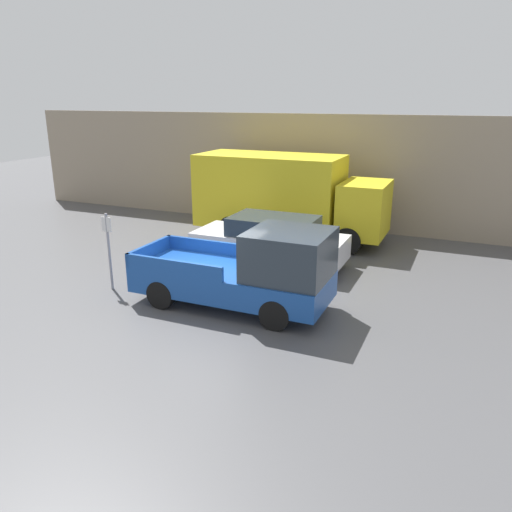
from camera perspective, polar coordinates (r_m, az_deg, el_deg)
The scene contains 7 objects.
ground_plane at distance 13.13m, azimuth -5.65°, elevation -5.46°, with size 60.00×60.00×0.00m, color #4C4C4F.
building_wall at distance 20.65m, azimuth 6.58°, elevation 9.57°, with size 28.00×0.15×4.53m.
pickup_truck at distance 12.46m, azimuth -0.73°, elevation -1.82°, with size 5.02×2.02×2.14m.
car at distance 15.76m, azimuth 1.66°, elevation 1.77°, with size 4.80×1.94×1.60m.
delivery_truck at distance 18.78m, azimuth 3.28°, elevation 7.06°, with size 7.05×2.48×3.12m.
parking_sign at distance 14.26m, azimuth -16.49°, elevation 1.01°, with size 0.30×0.07×2.16m.
newspaper_box at distance 22.28m, azimuth -4.47°, elevation 5.68°, with size 0.45×0.40×1.05m.
Camera 1 is at (5.98, -10.49, 5.14)m, focal length 35.00 mm.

